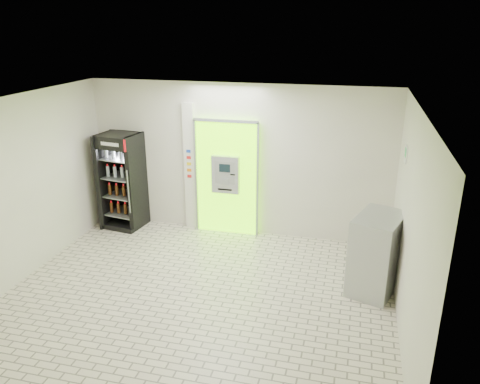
% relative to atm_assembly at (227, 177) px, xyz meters
% --- Properties ---
extents(ground, '(6.00, 6.00, 0.00)m').
position_rel_atm_assembly_xyz_m(ground, '(0.20, -2.41, -1.17)').
color(ground, beige).
rests_on(ground, ground).
extents(room_shell, '(6.00, 6.00, 6.00)m').
position_rel_atm_assembly_xyz_m(room_shell, '(0.20, -2.41, 0.67)').
color(room_shell, silver).
rests_on(room_shell, ground).
extents(atm_assembly, '(1.30, 0.24, 2.33)m').
position_rel_atm_assembly_xyz_m(atm_assembly, '(0.00, 0.00, 0.00)').
color(atm_assembly, '#6BE600').
rests_on(atm_assembly, ground).
extents(pillar, '(0.22, 0.11, 2.60)m').
position_rel_atm_assembly_xyz_m(pillar, '(-0.78, 0.04, 0.13)').
color(pillar, silver).
rests_on(pillar, ground).
extents(beverage_cooler, '(0.83, 0.78, 1.98)m').
position_rel_atm_assembly_xyz_m(beverage_cooler, '(-2.16, -0.25, -0.22)').
color(beverage_cooler, black).
rests_on(beverage_cooler, ground).
extents(steel_cabinet, '(0.93, 1.11, 1.27)m').
position_rel_atm_assembly_xyz_m(steel_cabinet, '(2.87, -1.58, -0.54)').
color(steel_cabinet, '#A4A7AC').
rests_on(steel_cabinet, ground).
extents(exit_sign, '(0.02, 0.22, 0.26)m').
position_rel_atm_assembly_xyz_m(exit_sign, '(3.19, -1.01, 0.95)').
color(exit_sign, white).
rests_on(exit_sign, room_shell).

